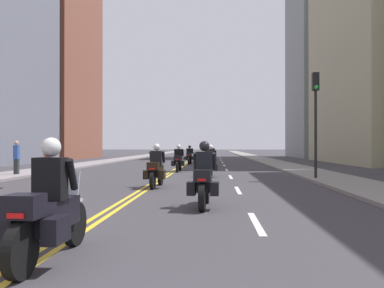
# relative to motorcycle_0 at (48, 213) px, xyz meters

# --- Properties ---
(ground_plane) EXTENTS (264.00, 264.00, 0.00)m
(ground_plane) POSITION_rel_motorcycle_0_xyz_m (-0.26, 42.90, -0.66)
(ground_plane) COLOR #38363B
(sidewalk_left) EXTENTS (2.58, 144.00, 0.12)m
(sidewalk_left) POSITION_rel_motorcycle_0_xyz_m (-8.14, 42.90, -0.60)
(sidewalk_left) COLOR gray
(sidewalk_left) RESTS_ON ground
(sidewalk_right) EXTENTS (2.58, 144.00, 0.12)m
(sidewalk_right) POSITION_rel_motorcycle_0_xyz_m (7.62, 42.90, -0.60)
(sidewalk_right) COLOR gray
(sidewalk_right) RESTS_ON ground
(centreline_yellow_inner) EXTENTS (0.12, 132.00, 0.01)m
(centreline_yellow_inner) POSITION_rel_motorcycle_0_xyz_m (-0.38, 42.90, -0.66)
(centreline_yellow_inner) COLOR yellow
(centreline_yellow_inner) RESTS_ON ground
(centreline_yellow_outer) EXTENTS (0.12, 132.00, 0.01)m
(centreline_yellow_outer) POSITION_rel_motorcycle_0_xyz_m (-0.14, 42.90, -0.66)
(centreline_yellow_outer) COLOR yellow
(centreline_yellow_outer) RESTS_ON ground
(lane_dashes_white) EXTENTS (0.14, 56.40, 0.01)m
(lane_dashes_white) POSITION_rel_motorcycle_0_xyz_m (3.04, 23.90, -0.66)
(lane_dashes_white) COLOR silver
(lane_dashes_white) RESTS_ON ground
(building_right_1) EXTENTS (8.32, 18.32, 21.50)m
(building_right_1) POSITION_rel_motorcycle_0_xyz_m (17.15, 32.21, 10.09)
(building_right_1) COLOR #A0A27D
(building_right_1) RESTS_ON ground
(building_left_2) EXTENTS (7.03, 14.65, 22.78)m
(building_left_2) POSITION_rel_motorcycle_0_xyz_m (-17.02, 43.89, 10.73)
(building_left_2) COLOR brown
(building_left_2) RESTS_ON ground
(building_right_2) EXTENTS (8.41, 12.82, 31.82)m
(building_right_2) POSITION_rel_motorcycle_0_xyz_m (17.20, 50.02, 15.25)
(building_right_2) COLOR gray
(building_right_2) RESTS_ON ground
(motorcycle_0) EXTENTS (0.78, 2.29, 1.66)m
(motorcycle_0) POSITION_rel_motorcycle_0_xyz_m (0.00, 0.00, 0.00)
(motorcycle_0) COLOR black
(motorcycle_0) RESTS_ON ground
(motorcycle_1) EXTENTS (0.78, 2.13, 1.67)m
(motorcycle_1) POSITION_rel_motorcycle_0_xyz_m (1.95, 4.85, 0.00)
(motorcycle_1) COLOR black
(motorcycle_1) RESTS_ON ground
(motorcycle_2) EXTENTS (0.78, 2.23, 1.63)m
(motorcycle_2) POSITION_rel_motorcycle_0_xyz_m (0.06, 9.67, 0.00)
(motorcycle_2) COLOR black
(motorcycle_2) RESTS_ON ground
(motorcycle_3) EXTENTS (0.78, 2.17, 1.61)m
(motorcycle_3) POSITION_rel_motorcycle_0_xyz_m (2.03, 14.93, -0.01)
(motorcycle_3) COLOR black
(motorcycle_3) RESTS_ON ground
(motorcycle_4) EXTENTS (0.77, 2.30, 1.63)m
(motorcycle_4) POSITION_rel_motorcycle_0_xyz_m (0.08, 19.09, 0.01)
(motorcycle_4) COLOR black
(motorcycle_4) RESTS_ON ground
(motorcycle_5) EXTENTS (0.77, 2.28, 1.65)m
(motorcycle_5) POSITION_rel_motorcycle_0_xyz_m (2.00, 23.95, 0.00)
(motorcycle_5) COLOR black
(motorcycle_5) RESTS_ON ground
(motorcycle_6) EXTENTS (0.78, 2.24, 1.61)m
(motorcycle_6) POSITION_rel_motorcycle_0_xyz_m (0.15, 29.13, -0.01)
(motorcycle_6) COLOR black
(motorcycle_6) RESTS_ON ground
(motorcycle_7) EXTENTS (0.77, 2.27, 1.59)m
(motorcycle_7) POSITION_rel_motorcycle_0_xyz_m (1.96, 34.06, -0.02)
(motorcycle_7) COLOR black
(motorcycle_7) RESTS_ON ground
(traffic_light_near) EXTENTS (0.28, 0.38, 4.82)m
(traffic_light_near) POSITION_rel_motorcycle_0_xyz_m (6.73, 13.02, 2.65)
(traffic_light_near) COLOR black
(traffic_light_near) RESTS_ON ground
(pedestrian_0) EXTENTS (0.49, 0.24, 1.66)m
(pedestrian_0) POSITION_rel_motorcycle_0_xyz_m (-8.48, 20.34, 0.20)
(pedestrian_0) COLOR #222B34
(pedestrian_0) RESTS_ON ground
(pedestrian_1) EXTENTS (0.26, 0.39, 1.81)m
(pedestrian_1) POSITION_rel_motorcycle_0_xyz_m (-7.81, 14.78, 0.27)
(pedestrian_1) COLOR #252E2E
(pedestrian_1) RESTS_ON ground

